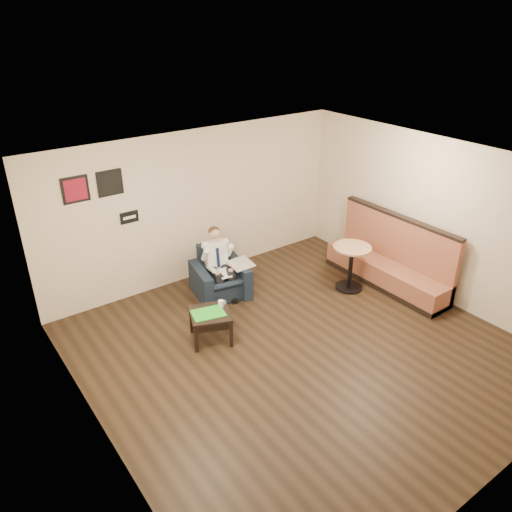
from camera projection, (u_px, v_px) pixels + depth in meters
ground at (301, 350)px, 7.56m from camera, size 6.00×6.00×0.00m
wall_back at (197, 206)px, 9.10m from camera, size 6.00×0.02×2.80m
wall_front at (511, 389)px, 4.77m from camera, size 6.00×0.02×2.80m
wall_left at (94, 347)px, 5.36m from camera, size 0.02×6.00×2.80m
wall_right at (438, 220)px, 8.51m from camera, size 0.02×6.00×2.80m
ceiling at (310, 171)px, 6.30m from camera, size 6.00×6.00×0.02m
seating_sign at (129, 217)px, 8.36m from camera, size 0.32×0.02×0.20m
art_print_left at (75, 190)px, 7.65m from camera, size 0.42×0.03×0.42m
art_print_right at (110, 183)px, 7.94m from camera, size 0.42×0.03×0.42m
armchair at (220, 273)px, 8.84m from camera, size 1.05×1.05×0.86m
seated_man at (222, 268)px, 8.68m from camera, size 0.72×0.94×1.18m
lap_papers at (224, 273)px, 8.63m from camera, size 0.23×0.30×0.01m
newspaper at (241, 264)px, 8.83m from camera, size 0.44×0.52×0.01m
side_table at (211, 326)px, 7.71m from camera, size 0.78×0.78×0.49m
green_folder at (208, 313)px, 7.57m from camera, size 0.56×0.45×0.01m
coffee_mug at (221, 304)px, 7.73m from camera, size 0.12×0.12×0.10m
smartphone at (212, 306)px, 7.76m from camera, size 0.17×0.14×0.01m
banquette at (388, 253)px, 9.08m from camera, size 0.60×2.53×1.29m
cafe_table at (350, 268)px, 9.04m from camera, size 0.89×0.89×0.85m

